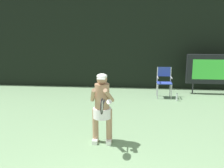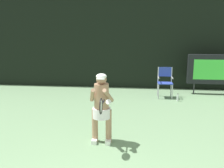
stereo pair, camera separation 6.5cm
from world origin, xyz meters
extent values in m
cube|color=black|center=(0.00, 8.50, 1.80)|extent=(18.00, 0.12, 3.60)
cube|color=black|center=(3.45, 7.70, 0.95)|extent=(2.20, 0.20, 1.10)
cube|color=#43D743|center=(3.45, 7.59, 0.95)|extent=(1.80, 0.01, 0.75)
cylinder|color=#2D2D33|center=(2.63, 7.70, 0.20)|extent=(0.05, 0.05, 0.40)
cylinder|color=#B7B7BC|center=(1.23, 6.77, 0.26)|extent=(0.04, 0.04, 0.52)
cylinder|color=#B7B7BC|center=(1.71, 6.77, 0.26)|extent=(0.04, 0.04, 0.52)
cylinder|color=#B7B7BC|center=(1.23, 7.17, 0.26)|extent=(0.04, 0.04, 0.52)
cylinder|color=#B7B7BC|center=(1.71, 7.17, 0.26)|extent=(0.04, 0.04, 0.52)
cube|color=#2C40A3|center=(1.47, 6.97, 0.54)|extent=(0.52, 0.44, 0.03)
cylinder|color=#B7B7BC|center=(1.23, 7.17, 0.80)|extent=(0.04, 0.04, 0.56)
cylinder|color=#B7B7BC|center=(1.71, 7.17, 0.80)|extent=(0.04, 0.04, 0.56)
cube|color=#2C40A3|center=(1.47, 7.17, 0.91)|extent=(0.48, 0.02, 0.34)
cylinder|color=#B7B7BC|center=(1.23, 6.97, 0.74)|extent=(0.04, 0.44, 0.04)
cylinder|color=#B7B7BC|center=(1.71, 6.97, 0.74)|extent=(0.04, 0.44, 0.04)
cylinder|color=silver|center=(1.87, 6.55, 0.12)|extent=(0.07, 0.07, 0.24)
cylinder|color=black|center=(1.87, 6.55, 0.25)|extent=(0.03, 0.03, 0.03)
cube|color=white|center=(-0.39, 2.98, 0.04)|extent=(0.11, 0.26, 0.09)
cube|color=white|center=(-0.09, 2.98, 0.04)|extent=(0.11, 0.26, 0.09)
cylinder|color=#A37A5B|center=(-0.39, 3.03, 0.37)|extent=(0.13, 0.13, 0.75)
cylinder|color=#A37A5B|center=(-0.09, 3.03, 0.37)|extent=(0.13, 0.13, 0.75)
cylinder|color=white|center=(-0.24, 3.03, 0.67)|extent=(0.39, 0.39, 0.22)
cylinder|color=#A37A5B|center=(-0.24, 3.03, 1.03)|extent=(0.31, 0.31, 0.56)
sphere|color=#A37A5B|center=(-0.24, 3.03, 1.41)|extent=(0.22, 0.22, 0.22)
ellipsoid|color=white|center=(-0.24, 3.03, 1.47)|extent=(0.22, 0.22, 0.12)
cube|color=white|center=(-0.24, 2.93, 1.43)|extent=(0.17, 0.12, 0.02)
cylinder|color=#A37A5B|center=(-0.40, 2.86, 1.10)|extent=(0.20, 0.47, 0.38)
cylinder|color=#A37A5B|center=(-0.07, 2.86, 1.10)|extent=(0.20, 0.47, 0.38)
cylinder|color=white|center=(-0.05, 2.74, 1.00)|extent=(0.13, 0.13, 0.12)
cylinder|color=black|center=(-0.16, 2.76, 0.99)|extent=(0.03, 0.28, 0.03)
torus|color=black|center=(-0.16, 2.46, 0.99)|extent=(0.02, 0.31, 0.31)
ellipsoid|color=silver|center=(-0.16, 2.46, 0.99)|extent=(0.01, 0.26, 0.26)
camera|label=1|loc=(0.49, -2.25, 2.45)|focal=41.66mm
camera|label=2|loc=(0.56, -2.24, 2.45)|focal=41.66mm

